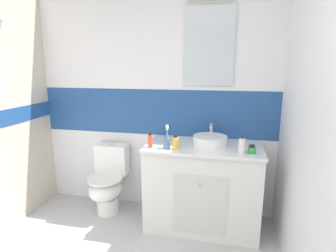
% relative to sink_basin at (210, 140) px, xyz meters
% --- Properties ---
extents(wall_back_tiled, '(3.20, 0.20, 2.50)m').
position_rel_sink_basin_xyz_m(wall_back_tiled, '(-0.62, 0.34, 0.36)').
color(wall_back_tiled, white).
rests_on(wall_back_tiled, ground_plane).
extents(wall_right_plain, '(0.10, 3.48, 2.50)m').
position_rel_sink_basin_xyz_m(wall_right_plain, '(0.72, -0.91, 0.35)').
color(wall_right_plain, white).
rests_on(wall_right_plain, ground_plane).
extents(vanity_cabinet, '(1.10, 0.61, 0.85)m').
position_rel_sink_basin_xyz_m(vanity_cabinet, '(-0.06, -0.00, -0.48)').
color(vanity_cabinet, silver).
rests_on(vanity_cabinet, ground_plane).
extents(sink_basin, '(0.32, 0.37, 0.18)m').
position_rel_sink_basin_xyz_m(sink_basin, '(0.00, 0.00, 0.00)').
color(sink_basin, white).
rests_on(sink_basin, vanity_cabinet).
extents(toilet, '(0.37, 0.50, 0.75)m').
position_rel_sink_basin_xyz_m(toilet, '(-1.10, 0.04, -0.55)').
color(toilet, white).
rests_on(toilet, ground_plane).
extents(toothbrush_cup, '(0.06, 0.06, 0.22)m').
position_rel_sink_basin_xyz_m(toothbrush_cup, '(-0.38, -0.19, 0.01)').
color(toothbrush_cup, '#4C7299').
rests_on(toothbrush_cup, vanity_cabinet).
extents(soap_dispenser, '(0.05, 0.05, 0.18)m').
position_rel_sink_basin_xyz_m(soap_dispenser, '(0.28, -0.20, 0.02)').
color(soap_dispenser, white).
rests_on(soap_dispenser, vanity_cabinet).
extents(hair_gel_jar, '(0.07, 0.07, 0.08)m').
position_rel_sink_basin_xyz_m(hair_gel_jar, '(0.37, -0.17, -0.02)').
color(hair_gel_jar, green).
rests_on(hair_gel_jar, vanity_cabinet).
extents(lotion_bottle_short, '(0.05, 0.05, 0.13)m').
position_rel_sink_basin_xyz_m(lotion_bottle_short, '(-0.30, -0.19, 0.01)').
color(lotion_bottle_short, yellow).
rests_on(lotion_bottle_short, vanity_cabinet).
extents(deodorant_spray_can, '(0.04, 0.04, 0.14)m').
position_rel_sink_basin_xyz_m(deodorant_spray_can, '(-0.54, -0.19, 0.02)').
color(deodorant_spray_can, '#D84C33').
rests_on(deodorant_spray_can, vanity_cabinet).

